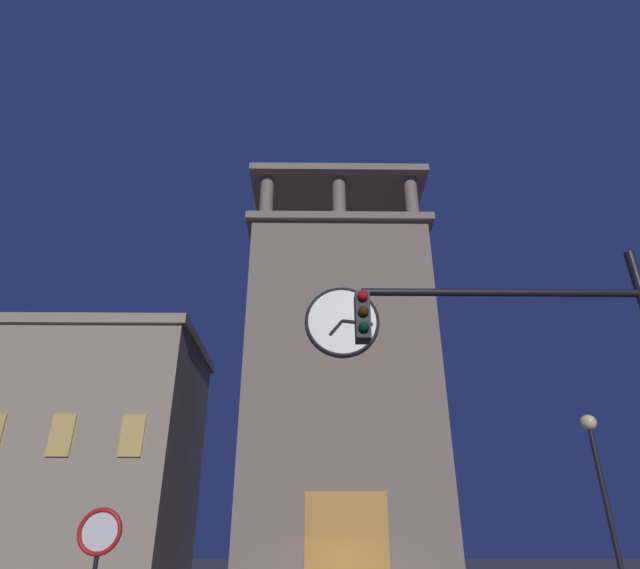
# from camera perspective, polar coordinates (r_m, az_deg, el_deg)

# --- Properties ---
(clocktower) EXTENTS (9.40, 7.35, 22.50)m
(clocktower) POSITION_cam_1_polar(r_m,az_deg,el_deg) (26.47, 2.14, -11.43)
(clocktower) COLOR gray
(clocktower) RESTS_ON ground_plane
(traffic_signal_near) EXTENTS (4.52, 0.41, 6.26)m
(traffic_signal_near) POSITION_cam_1_polar(r_m,az_deg,el_deg) (8.43, 25.34, -9.73)
(traffic_signal_near) COLOR black
(traffic_signal_near) RESTS_ON ground_plane
(street_lamp) EXTENTS (0.44, 0.44, 5.45)m
(street_lamp) POSITION_cam_1_polar(r_m,az_deg,el_deg) (17.21, 27.98, -17.79)
(street_lamp) COLOR black
(street_lamp) RESTS_ON ground_plane
(no_horn_sign) EXTENTS (0.78, 0.14, 2.66)m
(no_horn_sign) POSITION_cam_1_polar(r_m,az_deg,el_deg) (10.88, -22.82, -24.39)
(no_horn_sign) COLOR black
(no_horn_sign) RESTS_ON ground_plane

